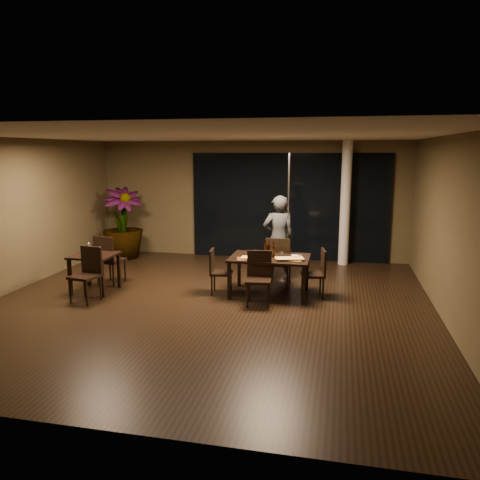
% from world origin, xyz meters
% --- Properties ---
extents(ground, '(8.00, 8.00, 0.00)m').
position_xyz_m(ground, '(0.00, 0.00, 0.00)').
color(ground, black).
rests_on(ground, ground).
extents(wall_back, '(8.00, 0.10, 3.00)m').
position_xyz_m(wall_back, '(0.00, 4.05, 1.50)').
color(wall_back, '#4D4229').
rests_on(wall_back, ground).
extents(wall_front, '(8.00, 0.10, 3.00)m').
position_xyz_m(wall_front, '(0.00, -4.05, 1.50)').
color(wall_front, '#4D4229').
rests_on(wall_front, ground).
extents(wall_left, '(0.10, 8.00, 3.00)m').
position_xyz_m(wall_left, '(-4.05, 0.00, 1.50)').
color(wall_left, '#4D4229').
rests_on(wall_left, ground).
extents(wall_right, '(0.10, 8.00, 3.00)m').
position_xyz_m(wall_right, '(4.05, 0.00, 1.50)').
color(wall_right, '#4D4229').
rests_on(wall_right, ground).
extents(ceiling, '(8.00, 8.00, 0.04)m').
position_xyz_m(ceiling, '(0.00, 0.00, 3.02)').
color(ceiling, silver).
rests_on(ceiling, wall_back).
extents(window_panel, '(5.00, 0.06, 2.70)m').
position_xyz_m(window_panel, '(1.00, 3.96, 1.35)').
color(window_panel, black).
rests_on(window_panel, ground).
extents(column, '(0.24, 0.24, 3.00)m').
position_xyz_m(column, '(2.40, 3.65, 1.50)').
color(column, silver).
rests_on(column, ground).
extents(main_table, '(1.50, 1.00, 0.75)m').
position_xyz_m(main_table, '(1.00, 0.80, 0.68)').
color(main_table, black).
rests_on(main_table, ground).
extents(side_table, '(0.80, 0.80, 0.75)m').
position_xyz_m(side_table, '(-2.40, 0.30, 0.62)').
color(side_table, black).
rests_on(side_table, ground).
extents(chair_main_far, '(0.49, 0.49, 1.04)m').
position_xyz_m(chair_main_far, '(1.11, 1.32, 0.58)').
color(chair_main_far, black).
rests_on(chair_main_far, ground).
extents(chair_main_near, '(0.49, 0.49, 0.96)m').
position_xyz_m(chair_main_near, '(0.89, 0.23, 0.54)').
color(chair_main_near, black).
rests_on(chair_main_near, ground).
extents(chair_main_left, '(0.45, 0.45, 0.88)m').
position_xyz_m(chair_main_left, '(0.00, 0.67, 0.49)').
color(chair_main_left, black).
rests_on(chair_main_left, ground).
extents(chair_main_right, '(0.50, 0.50, 0.93)m').
position_xyz_m(chair_main_right, '(1.90, 0.84, 0.52)').
color(chair_main_right, black).
rests_on(chair_main_right, ground).
extents(chair_side_far, '(0.56, 0.56, 1.03)m').
position_xyz_m(chair_side_far, '(-2.39, 0.82, 0.58)').
color(chair_side_far, black).
rests_on(chair_side_far, ground).
extents(chair_side_near, '(0.54, 0.54, 1.00)m').
position_xyz_m(chair_side_near, '(-2.24, -0.24, 0.56)').
color(chair_side_near, black).
rests_on(chair_side_near, ground).
extents(diner, '(0.71, 0.58, 1.83)m').
position_xyz_m(diner, '(1.02, 1.90, 0.92)').
color(diner, '#2B2D2F').
rests_on(diner, ground).
extents(potted_plant, '(1.40, 1.40, 1.82)m').
position_xyz_m(potted_plant, '(-3.19, 3.18, 0.91)').
color(potted_plant, '#194A18').
rests_on(potted_plant, ground).
extents(pizza_board_left, '(0.68, 0.46, 0.01)m').
position_xyz_m(pizza_board_left, '(0.74, 0.54, 0.76)').
color(pizza_board_left, '#4E2A19').
rests_on(pizza_board_left, main_table).
extents(pizza_board_right, '(0.58, 0.42, 0.01)m').
position_xyz_m(pizza_board_right, '(1.40, 0.63, 0.76)').
color(pizza_board_right, '#493217').
rests_on(pizza_board_right, main_table).
extents(oblong_pizza_left, '(0.46, 0.22, 0.02)m').
position_xyz_m(oblong_pizza_left, '(0.74, 0.54, 0.77)').
color(oblong_pizza_left, maroon).
rests_on(oblong_pizza_left, pizza_board_left).
extents(oblong_pizza_right, '(0.55, 0.36, 0.02)m').
position_xyz_m(oblong_pizza_right, '(1.40, 0.63, 0.77)').
color(oblong_pizza_right, maroon).
rests_on(oblong_pizza_right, pizza_board_right).
extents(round_pizza, '(0.29, 0.29, 0.01)m').
position_xyz_m(round_pizza, '(0.85, 1.10, 0.76)').
color(round_pizza, '#BF4315').
rests_on(round_pizza, main_table).
extents(bottle_a, '(0.07, 0.07, 0.32)m').
position_xyz_m(bottle_a, '(0.91, 0.87, 0.91)').
color(bottle_a, black).
rests_on(bottle_a, main_table).
extents(bottle_b, '(0.07, 0.07, 0.30)m').
position_xyz_m(bottle_b, '(1.07, 0.80, 0.90)').
color(bottle_b, black).
rests_on(bottle_b, main_table).
extents(bottle_c, '(0.06, 0.06, 0.28)m').
position_xyz_m(bottle_c, '(0.96, 0.93, 0.89)').
color(bottle_c, black).
rests_on(bottle_c, main_table).
extents(tumbler_left, '(0.08, 0.08, 0.10)m').
position_xyz_m(tumbler_left, '(0.70, 0.91, 0.80)').
color(tumbler_left, white).
rests_on(tumbler_left, main_table).
extents(tumbler_right, '(0.08, 0.08, 0.09)m').
position_xyz_m(tumbler_right, '(1.20, 0.91, 0.80)').
color(tumbler_right, white).
rests_on(tumbler_right, main_table).
extents(napkin_near, '(0.19, 0.12, 0.01)m').
position_xyz_m(napkin_near, '(1.52, 0.70, 0.76)').
color(napkin_near, white).
rests_on(napkin_near, main_table).
extents(napkin_far, '(0.18, 0.11, 0.01)m').
position_xyz_m(napkin_far, '(1.49, 0.98, 0.76)').
color(napkin_far, white).
rests_on(napkin_far, main_table).
extents(wine_glass_a, '(0.09, 0.09, 0.20)m').
position_xyz_m(wine_glass_a, '(-2.55, 0.35, 0.85)').
color(wine_glass_a, white).
rests_on(wine_glass_a, side_table).
extents(wine_glass_b, '(0.08, 0.08, 0.18)m').
position_xyz_m(wine_glass_b, '(-2.22, 0.20, 0.84)').
color(wine_glass_b, white).
rests_on(wine_glass_b, side_table).
extents(side_napkin, '(0.21, 0.18, 0.01)m').
position_xyz_m(side_napkin, '(-2.35, 0.12, 0.76)').
color(side_napkin, silver).
rests_on(side_napkin, side_table).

